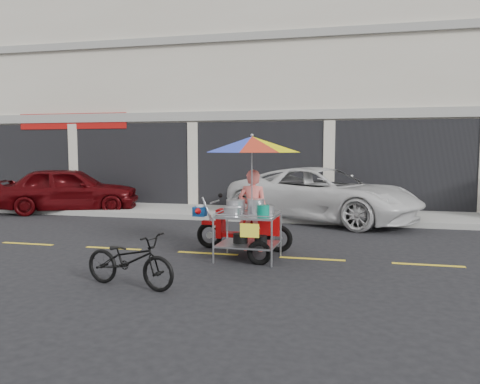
% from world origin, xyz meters
% --- Properties ---
extents(ground, '(90.00, 90.00, 0.00)m').
position_xyz_m(ground, '(0.00, 0.00, 0.00)').
color(ground, black).
extents(sidewalk, '(45.00, 3.00, 0.15)m').
position_xyz_m(sidewalk, '(0.00, 5.50, 0.07)').
color(sidewalk, gray).
rests_on(sidewalk, ground).
extents(shophouse_block, '(36.00, 8.11, 10.40)m').
position_xyz_m(shophouse_block, '(2.82, 10.59, 4.24)').
color(shophouse_block, beige).
rests_on(shophouse_block, ground).
extents(centerline, '(42.00, 0.10, 0.01)m').
position_xyz_m(centerline, '(0.00, 0.00, 0.00)').
color(centerline, gold).
rests_on(centerline, ground).
extents(maroon_sedan, '(4.60, 3.18, 1.45)m').
position_xyz_m(maroon_sedan, '(-8.05, 4.70, 0.73)').
color(maroon_sedan, '#3D0406').
rests_on(maroon_sedan, ground).
extents(white_pickup, '(5.94, 4.50, 1.50)m').
position_xyz_m(white_pickup, '(-0.08, 4.70, 0.75)').
color(white_pickup, silver).
rests_on(white_pickup, ground).
extents(near_bicycle, '(1.61, 0.84, 0.80)m').
position_xyz_m(near_bicycle, '(-2.45, -2.37, 0.40)').
color(near_bicycle, black).
rests_on(near_bicycle, ground).
extents(food_vendor_rig, '(2.27, 1.87, 2.29)m').
position_xyz_m(food_vendor_rig, '(-1.16, 0.01, 1.44)').
color(food_vendor_rig, black).
rests_on(food_vendor_rig, ground).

